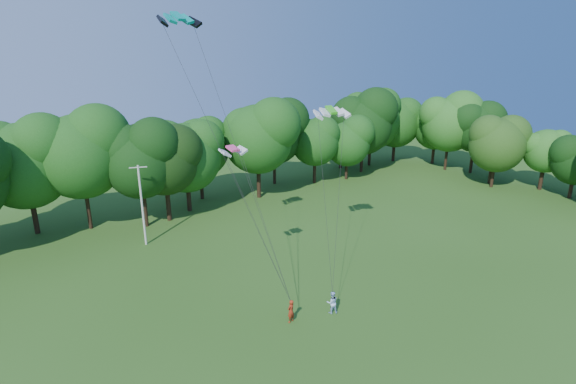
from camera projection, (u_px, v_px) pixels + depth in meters
utility_pole at (142, 205)px, 42.70m from camera, size 1.53×0.61×8.00m
kite_flyer_left at (291, 311)px, 31.36m from camera, size 0.72×0.57×1.72m
kite_flyer_right at (332, 302)px, 32.44m from camera, size 1.03×0.94×1.70m
kite_teal at (178, 16)px, 30.01m from camera, size 2.91×1.46×0.69m
kite_green at (331, 110)px, 36.56m from camera, size 3.17×2.05×0.58m
kite_pink at (233, 148)px, 31.99m from camera, size 2.02×1.05×0.35m
tree_back_center at (164, 157)px, 47.83m from camera, size 7.99×7.99×11.61m
tree_back_east at (342, 128)px, 69.48m from camera, size 7.00×7.00×10.19m
tree_flank_east at (499, 135)px, 59.66m from camera, size 7.93×7.93×11.53m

